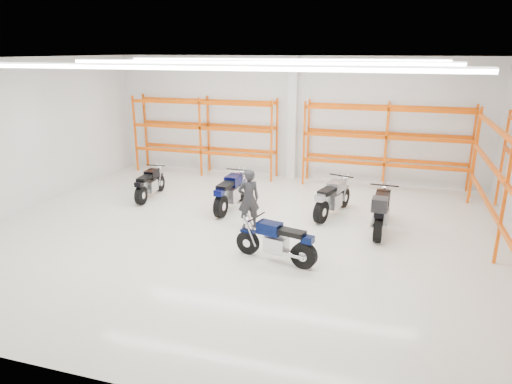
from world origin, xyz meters
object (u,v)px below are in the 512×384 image
(motorcycle_back_a, at_px, (149,185))
(motorcycle_back_c, at_px, (332,199))
(motorcycle_back_d, at_px, (381,212))
(motorcycle_main, at_px, (279,243))
(motorcycle_back_b, at_px, (230,193))
(standing_man, at_px, (249,199))
(structural_column, at_px, (292,119))

(motorcycle_back_a, distance_m, motorcycle_back_c, 5.96)
(motorcycle_back_a, height_order, motorcycle_back_d, motorcycle_back_d)
(motorcycle_main, distance_m, motorcycle_back_b, 3.84)
(motorcycle_back_d, xyz_separation_m, standing_man, (-3.47, -0.64, 0.23))
(standing_man, distance_m, structural_column, 5.54)
(motorcycle_main, relative_size, motorcycle_back_c, 0.93)
(motorcycle_back_c, xyz_separation_m, standing_man, (-2.05, -1.58, 0.31))
(motorcycle_back_b, height_order, standing_man, standing_man)
(motorcycle_back_d, bearing_deg, standing_man, -169.62)
(motorcycle_main, distance_m, motorcycle_back_d, 3.28)
(motorcycle_back_a, xyz_separation_m, structural_column, (3.91, 3.84, 1.78))
(structural_column, bearing_deg, motorcycle_back_c, -61.48)
(motorcycle_main, xyz_separation_m, motorcycle_back_c, (0.73, 3.42, 0.04))
(motorcycle_back_c, height_order, motorcycle_back_d, motorcycle_back_d)
(motorcycle_back_a, relative_size, motorcycle_back_d, 0.85)
(motorcycle_main, distance_m, motorcycle_back_a, 6.20)
(motorcycle_back_b, distance_m, motorcycle_back_d, 4.50)
(motorcycle_main, bearing_deg, motorcycle_back_a, 147.40)
(motorcycle_back_a, relative_size, structural_column, 0.45)
(motorcycle_back_a, height_order, motorcycle_back_c, motorcycle_back_c)
(motorcycle_back_d, distance_m, structural_column, 6.08)
(structural_column, bearing_deg, motorcycle_back_b, -103.53)
(motorcycle_back_b, height_order, motorcycle_back_c, motorcycle_back_b)
(motorcycle_back_b, distance_m, motorcycle_back_c, 3.06)
(motorcycle_back_b, distance_m, structural_column, 4.57)
(motorcycle_back_b, bearing_deg, structural_column, 76.47)
(motorcycle_main, relative_size, motorcycle_back_a, 1.00)
(structural_column, bearing_deg, standing_man, -89.99)
(motorcycle_back_b, xyz_separation_m, structural_column, (0.99, 4.11, 1.72))
(motorcycle_main, bearing_deg, structural_column, 100.36)
(motorcycle_back_d, relative_size, structural_column, 0.54)
(motorcycle_back_b, bearing_deg, standing_man, -51.24)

